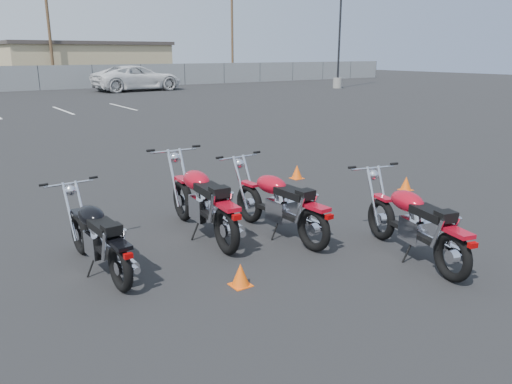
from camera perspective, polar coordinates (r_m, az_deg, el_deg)
ground at (r=7.28m, az=1.36°, el=-6.23°), size 120.00×120.00×0.00m
motorcycle_front_red at (r=7.57m, az=-6.06°, el=-1.10°), size 0.94×2.44×1.19m
motorcycle_second_black at (r=6.64m, az=-17.56°, el=-4.95°), size 0.80×2.07×1.01m
motorcycle_third_red at (r=7.56m, az=2.75°, el=-1.37°), size 0.87×2.26×1.11m
motorcycle_rear_red at (r=7.05m, az=17.75°, el=-3.44°), size 1.02×2.22×1.09m
training_cone_near at (r=11.15m, az=4.70°, el=2.31°), size 0.26×0.26×0.30m
training_cone_far at (r=10.62m, az=16.77°, el=0.95°), size 0.24×0.24×0.28m
training_cone_extra at (r=6.07m, az=-1.79°, el=-9.43°), size 0.24×0.24×0.28m
light_pole_east at (r=40.90m, az=9.46°, el=15.91°), size 0.80×0.70×11.37m
tan_building_east at (r=51.43m, az=-19.01°, el=13.87°), size 14.40×9.40×3.70m
utility_pole_c at (r=45.63m, az=-22.59°, el=16.98°), size 1.80×0.24×9.00m
utility_pole_d at (r=53.42m, az=-2.74°, el=17.74°), size 1.80×0.24×9.00m
white_van at (r=38.61m, az=-13.44°, el=13.32°), size 3.49×7.69×2.85m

